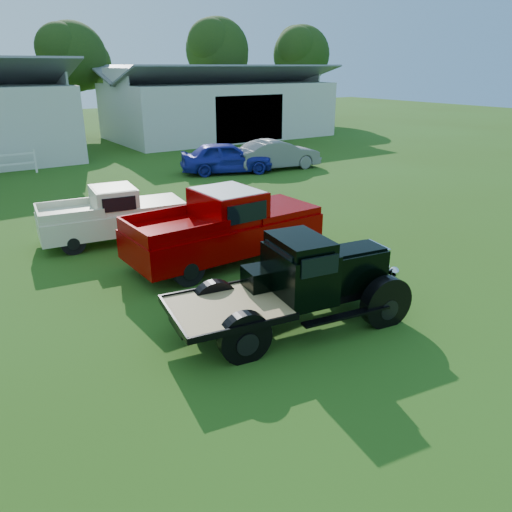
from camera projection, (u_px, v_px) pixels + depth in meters
ground at (279, 318)px, 11.06m from camera, size 120.00×120.00×0.00m
shed_right at (218, 102)px, 38.35m from camera, size 16.80×9.20×5.20m
tree_c at (75, 76)px, 37.65m from camera, size 5.40×5.40×9.00m
tree_d at (218, 68)px, 45.00m from camera, size 6.00×6.00×10.00m
tree_e at (301, 71)px, 47.70m from camera, size 5.70×5.70×9.50m
vintage_flatbed at (295, 283)px, 10.39m from camera, size 5.27×2.72×1.99m
red_pickup at (225, 226)px, 13.94m from camera, size 5.79×2.40×2.08m
white_pickup at (113, 215)px, 15.68m from camera, size 4.78×2.33×1.69m
misc_car_blue at (227, 157)px, 25.69m from camera, size 5.07×3.42×1.60m
misc_car_grey at (277, 155)px, 26.71m from camera, size 4.85×2.20×1.54m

